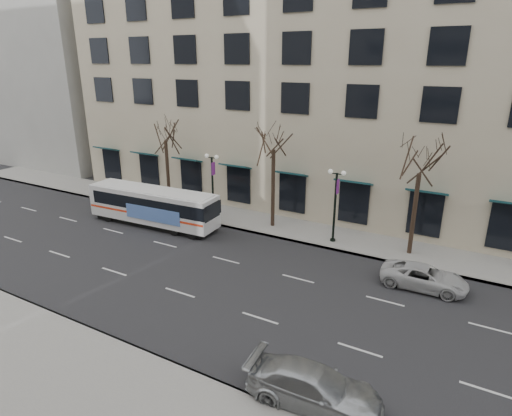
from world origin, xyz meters
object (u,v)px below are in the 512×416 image
Objects in this scene: tree_far_mid at (274,136)px; white_pickup at (424,277)px; lamp_post_left at (213,183)px; tree_far_left at (165,129)px; city_bus at (154,206)px; lamp_post_right at (335,203)px; silver_car at (314,387)px; tree_far_right at (421,158)px.

white_pickup is (11.49, -4.00, -6.26)m from tree_far_mid.
tree_far_mid is 1.64× the size of lamp_post_left.
city_bus is (1.91, -4.04, -5.12)m from tree_far_left.
lamp_post_right is (15.01, -0.60, -3.75)m from tree_far_left.
lamp_post_right is 1.03× the size of silver_car.
lamp_post_left is 10.00m from lamp_post_right.
tree_far_left is at bearing 173.17° from lamp_post_left.
tree_far_mid is 6.40m from lamp_post_left.
tree_far_mid is at bearing 23.43° from city_bus.
white_pickup is (21.49, -4.00, -6.06)m from tree_far_left.
white_pickup is at bearing -27.68° from lamp_post_right.
lamp_post_right is at bearing 11.62° from city_bus.
lamp_post_right reaches higher than white_pickup.
tree_far_mid reaches higher than white_pickup.
tree_far_right reaches higher than lamp_post_left.
tree_far_left reaches higher than silver_car.
tree_far_mid reaches higher than lamp_post_left.
tree_far_left is 15.48m from lamp_post_right.
tree_far_mid is 1.69× the size of silver_car.
city_bus is (-13.10, -3.44, -1.37)m from lamp_post_right.
white_pickup is (16.48, -3.40, -2.30)m from lamp_post_left.
lamp_post_left is (-4.99, -0.60, -3.96)m from tree_far_mid.
silver_car is 11.17m from white_pickup.
lamp_post_left is at bearing 40.49° from silver_car.
tree_far_left is 0.78× the size of city_bus.
lamp_post_right is at bearing 0.00° from lamp_post_left.
silver_car is (19.38, -14.97, -5.96)m from tree_far_left.
lamp_post_left is at bearing 180.00° from lamp_post_right.
city_bus is at bearing 53.44° from silver_car.
lamp_post_left is 1.13× the size of white_pickup.
white_pickup is (2.11, 10.97, -0.09)m from silver_car.
lamp_post_right is at bearing 60.44° from white_pickup.
silver_car is at bearing -73.08° from lamp_post_right.
tree_far_right is 15.40m from lamp_post_left.
lamp_post_right reaches higher than silver_car.
tree_far_right is 0.75× the size of city_bus.
city_bus is at bearing -64.69° from tree_far_left.
white_pickup is at bearing -11.66° from lamp_post_left.
tree_far_mid reaches higher than silver_car.
lamp_post_left is at bearing 44.86° from city_bus.
white_pickup is at bearing -19.20° from tree_far_mid.
lamp_post_left is 20.45m from silver_car.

